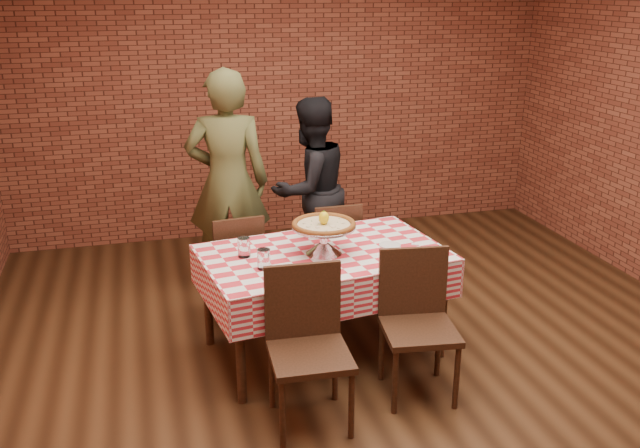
# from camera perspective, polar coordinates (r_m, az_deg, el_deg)

# --- Properties ---
(ground) EXTENTS (6.00, 6.00, 0.00)m
(ground) POSITION_cam_1_polar(r_m,az_deg,el_deg) (4.81, 4.83, -12.10)
(ground) COLOR black
(ground) RESTS_ON ground
(back_wall) EXTENTS (5.50, 0.00, 5.50)m
(back_wall) POSITION_cam_1_polar(r_m,az_deg,el_deg) (7.08, -3.13, 10.73)
(back_wall) COLOR brown
(back_wall) RESTS_ON ground
(table) EXTENTS (1.73, 1.18, 0.75)m
(table) POSITION_cam_1_polar(r_m,az_deg,el_deg) (4.89, 0.27, -6.49)
(table) COLOR #422416
(table) RESTS_ON ground
(tablecloth) EXTENTS (1.77, 1.22, 0.28)m
(tablecloth) POSITION_cam_1_polar(r_m,az_deg,el_deg) (4.78, 0.27, -3.85)
(tablecloth) COLOR red
(tablecloth) RESTS_ON table
(pizza_stand) EXTENTS (0.54, 0.54, 0.20)m
(pizza_stand) POSITION_cam_1_polar(r_m,az_deg,el_deg) (4.67, 0.32, -1.30)
(pizza_stand) COLOR silver
(pizza_stand) RESTS_ON tablecloth
(pizza) EXTENTS (0.53, 0.53, 0.03)m
(pizza) POSITION_cam_1_polar(r_m,az_deg,el_deg) (4.64, 0.32, -0.09)
(pizza) COLOR beige
(pizza) RESTS_ON pizza_stand
(lemon) EXTENTS (0.09, 0.09, 0.09)m
(lemon) POSITION_cam_1_polar(r_m,az_deg,el_deg) (4.62, 0.32, 0.51)
(lemon) COLOR yellow
(lemon) RESTS_ON pizza
(water_glass_left) EXTENTS (0.10, 0.10, 0.13)m
(water_glass_left) POSITION_cam_1_polar(r_m,az_deg,el_deg) (4.45, -4.66, -2.91)
(water_glass_left) COLOR white
(water_glass_left) RESTS_ON tablecloth
(water_glass_right) EXTENTS (0.10, 0.10, 0.13)m
(water_glass_right) POSITION_cam_1_polar(r_m,az_deg,el_deg) (4.65, -6.30, -1.93)
(water_glass_right) COLOR white
(water_glass_right) RESTS_ON tablecloth
(side_plate) EXTENTS (0.17, 0.17, 0.01)m
(side_plate) POSITION_cam_1_polar(r_m,az_deg,el_deg) (4.86, 5.79, -1.76)
(side_plate) COLOR white
(side_plate) RESTS_ON tablecloth
(sweetener_packet_a) EXTENTS (0.05, 0.04, 0.00)m
(sweetener_packet_a) POSITION_cam_1_polar(r_m,az_deg,el_deg) (4.82, 7.51, -2.01)
(sweetener_packet_a) COLOR white
(sweetener_packet_a) RESTS_ON tablecloth
(sweetener_packet_b) EXTENTS (0.06, 0.05, 0.00)m
(sweetener_packet_b) POSITION_cam_1_polar(r_m,az_deg,el_deg) (4.91, 7.85, -1.65)
(sweetener_packet_b) COLOR white
(sweetener_packet_b) RESTS_ON tablecloth
(condiment_caddy) EXTENTS (0.12, 0.10, 0.15)m
(condiment_caddy) POSITION_cam_1_polar(r_m,az_deg,el_deg) (4.99, -0.80, -0.21)
(condiment_caddy) COLOR silver
(condiment_caddy) RESTS_ON tablecloth
(chair_near_left) EXTENTS (0.48, 0.48, 0.94)m
(chair_near_left) POSITION_cam_1_polar(r_m,az_deg,el_deg) (4.07, -0.84, -10.56)
(chair_near_left) COLOR #422416
(chair_near_left) RESTS_ON ground
(chair_near_right) EXTENTS (0.50, 0.50, 0.93)m
(chair_near_right) POSITION_cam_1_polar(r_m,az_deg,el_deg) (4.39, 8.21, -8.54)
(chair_near_right) COLOR #422416
(chair_near_right) RESTS_ON ground
(chair_far_left) EXTENTS (0.42, 0.42, 0.87)m
(chair_far_left) POSITION_cam_1_polar(r_m,az_deg,el_deg) (5.41, -7.03, -3.34)
(chair_far_left) COLOR #422416
(chair_far_left) RESTS_ON ground
(chair_far_right) EXTENTS (0.38, 0.38, 0.86)m
(chair_far_right) POSITION_cam_1_polar(r_m,az_deg,el_deg) (5.66, 1.05, -2.16)
(chair_far_right) COLOR #422416
(chair_far_right) RESTS_ON ground
(diner_olive) EXTENTS (0.75, 0.56, 1.88)m
(diner_olive) POSITION_cam_1_polar(r_m,az_deg,el_deg) (5.76, -7.62, 3.41)
(diner_olive) COLOR #4E502B
(diner_olive) RESTS_ON ground
(diner_black) EXTENTS (0.96, 0.88, 1.60)m
(diner_black) POSITION_cam_1_polar(r_m,az_deg,el_deg) (6.01, -0.81, 2.88)
(diner_black) COLOR black
(diner_black) RESTS_ON ground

